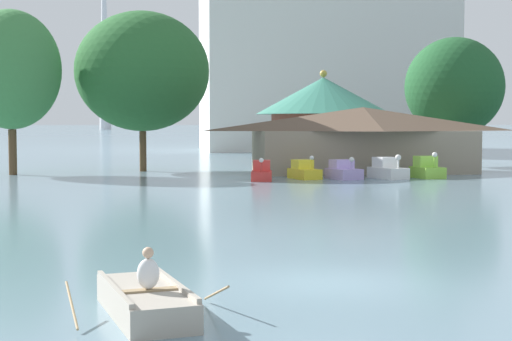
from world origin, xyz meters
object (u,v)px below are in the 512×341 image
Objects in this scene: pedal_boat_lime at (427,169)px; pedal_boat_white at (387,170)px; pedal_boat_red at (262,173)px; shoreline_tree_tall_left at (11,70)px; pedal_boat_yellow at (304,171)px; pedal_boat_lavender at (343,171)px; green_roof_pavilion at (323,114)px; shoreline_tree_right at (454,87)px; background_building_block at (323,49)px; distant_broadcast_tower at (104,15)px; boathouse at (363,138)px; shoreline_tree_mid at (142,71)px; rowboat_with_rower at (146,301)px.

pedal_boat_white is at bearing -98.68° from pedal_boat_lime.
pedal_boat_red is 0.21× the size of shoreline_tree_tall_left.
pedal_boat_yellow is 1.11× the size of pedal_boat_lime.
pedal_boat_lime is (5.88, 0.14, 0.08)m from pedal_boat_lavender.
green_roof_pavilion is 1.10× the size of shoreline_tree_tall_left.
background_building_block is (-1.92, 41.23, 7.00)m from shoreline_tree_right.
pedal_boat_lavender is (2.55, -0.61, 0.01)m from pedal_boat_yellow.
shoreline_tree_tall_left reaches higher than pedal_boat_yellow.
pedal_boat_lavender is at bearing -84.73° from distant_broadcast_tower.
pedal_boat_yellow reaches higher than pedal_boat_red.
background_building_block is at bearing 150.53° from pedal_boat_lavender.
boathouse is 1.57× the size of shoreline_tree_right.
pedal_boat_lime is at bearing -84.79° from green_roof_pavilion.
pedal_boat_lime is 30.16m from shoreline_tree_tall_left.
shoreline_tree_mid is at bearing 166.69° from boathouse.
pedal_boat_yellow is at bearing -103.34° from pedal_boat_lime.
pedal_boat_white is 27.56m from shoreline_tree_tall_left.
pedal_boat_white is 56.29m from background_building_block.
shoreline_tree_mid is at bearing -86.76° from distant_broadcast_tower.
shoreline_tree_right reaches higher than pedal_boat_white.
rowboat_with_rower is 1.35× the size of pedal_boat_lavender.
pedal_boat_lavender is 23.30m from green_roof_pavilion.
pedal_boat_white is 0.18× the size of boathouse.
pedal_boat_yellow is at bearing -104.25° from background_building_block.
pedal_boat_red is (7.53, 34.92, 0.21)m from rowboat_with_rower.
boathouse is (5.66, 5.62, 2.08)m from pedal_boat_yellow.
green_roof_pavilion is 0.39× the size of background_building_block.
rowboat_with_rower is 0.34× the size of shoreline_tree_right.
pedal_boat_yellow is (3.07, 1.27, -0.01)m from pedal_boat_red.
rowboat_with_rower is 37.94m from pedal_boat_lavender.
distant_broadcast_tower is at bearing 98.29° from background_building_block.
pedal_boat_white reaches higher than pedal_boat_lavender.
shoreline_tree_mid is at bearing 16.15° from shoreline_tree_tall_left.
green_roof_pavilion is (-2.05, 22.49, 3.98)m from pedal_boat_lime.
shoreline_tree_tall_left reaches higher than pedal_boat_lime.
pedal_boat_yellow is at bearing -113.64° from pedal_boat_white.
pedal_boat_red is 0.02× the size of distant_broadcast_tower.
background_building_block is (33.62, 46.78, 6.25)m from shoreline_tree_tall_left.
pedal_boat_lime is (2.80, 0.07, 0.02)m from pedal_boat_white.
distant_broadcast_tower is at bearing 176.11° from pedal_boat_lime.
rowboat_with_rower is 60.79m from green_roof_pavilion.
pedal_boat_white is at bearing 73.36° from pedal_boat_lavender.
pedal_boat_lavender is 1.08× the size of pedal_boat_lime.
shoreline_tree_right is at bearing 6.22° from shoreline_tree_mid.
distant_broadcast_tower is at bearing 93.24° from shoreline_tree_mid.
rowboat_with_rower is 39.17m from pedal_boat_white.
background_building_block is at bearing -81.71° from distant_broadcast_tower.
shoreline_tree_tall_left reaches higher than pedal_boat_red.
shoreline_tree_right is 0.08× the size of distant_broadcast_tower.
shoreline_tree_right reaches higher than green_roof_pavilion.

